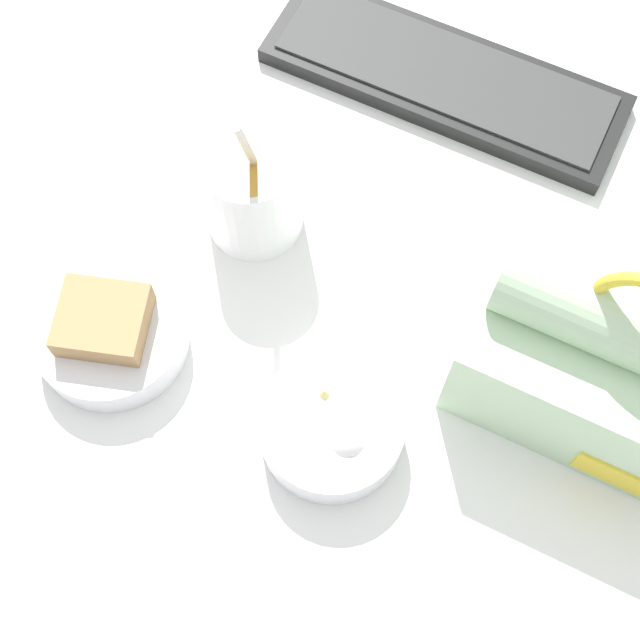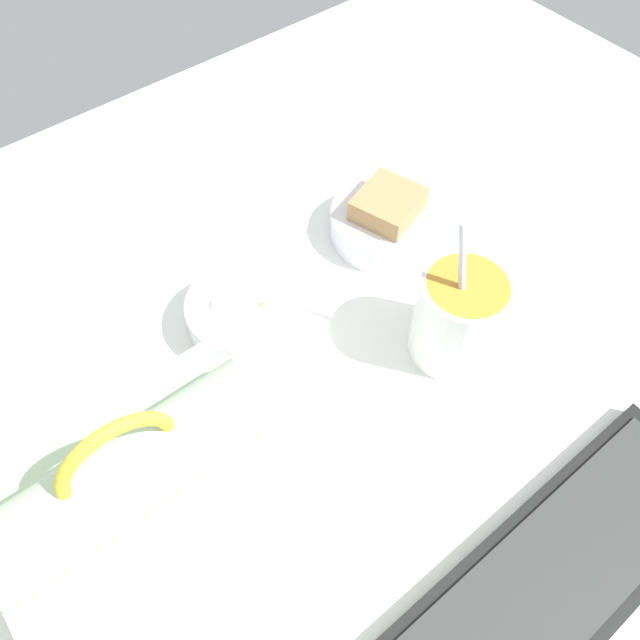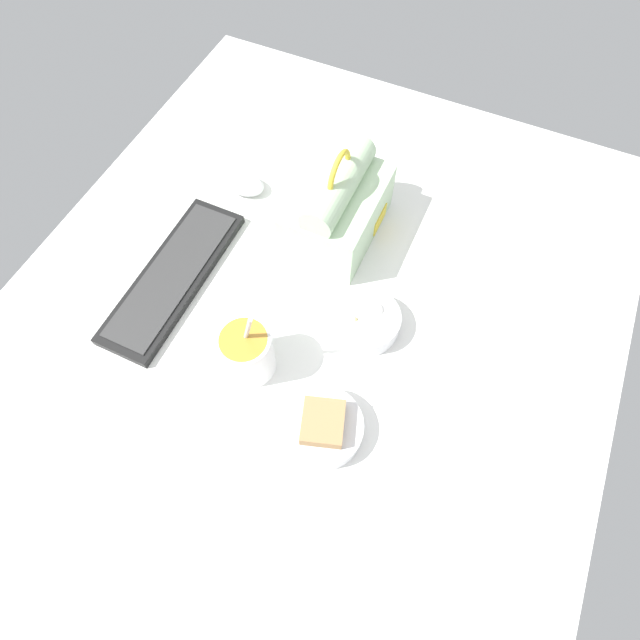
{
  "view_description": "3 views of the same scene",
  "coord_description": "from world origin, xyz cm",
  "px_view_note": "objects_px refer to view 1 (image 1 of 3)",
  "views": [
    {
      "loc": [
        13.66,
        -29.14,
        74.34
      ],
      "look_at": [
        1.15,
        -3.64,
        7.0
      ],
      "focal_mm": 50.0,
      "sensor_mm": 36.0,
      "label": 1
    },
    {
      "loc": [
        22.96,
        23.92,
        57.28
      ],
      "look_at": [
        1.15,
        -3.64,
        7.0
      ],
      "focal_mm": 35.0,
      "sensor_mm": 36.0,
      "label": 2
    },
    {
      "loc": [
        -35.07,
        -20.22,
        82.78
      ],
      "look_at": [
        1.15,
        -3.64,
        7.0
      ],
      "focal_mm": 28.0,
      "sensor_mm": 36.0,
      "label": 3
    }
  ],
  "objects_px": {
    "soup_cup": "(252,189)",
    "lunch_bag": "(613,356)",
    "keyboard": "(443,78)",
    "bento_bowl_snacks": "(332,426)",
    "bento_bowl_sandwich": "(109,332)"
  },
  "relations": [
    {
      "from": "soup_cup",
      "to": "keyboard",
      "type": "bearing_deg",
      "value": 66.51
    },
    {
      "from": "lunch_bag",
      "to": "bento_bowl_snacks",
      "type": "xyz_separation_m",
      "value": [
        -0.18,
        -0.14,
        -0.05
      ]
    },
    {
      "from": "keyboard",
      "to": "bento_bowl_sandwich",
      "type": "distance_m",
      "value": 0.41
    },
    {
      "from": "bento_bowl_sandwich",
      "to": "lunch_bag",
      "type": "bearing_deg",
      "value": 20.56
    },
    {
      "from": "soup_cup",
      "to": "lunch_bag",
      "type": "bearing_deg",
      "value": -3.09
    },
    {
      "from": "soup_cup",
      "to": "bento_bowl_sandwich",
      "type": "bearing_deg",
      "value": -108.37
    },
    {
      "from": "lunch_bag",
      "to": "bento_bowl_sandwich",
      "type": "xyz_separation_m",
      "value": [
        -0.38,
        -0.14,
        -0.05
      ]
    },
    {
      "from": "soup_cup",
      "to": "bento_bowl_sandwich",
      "type": "xyz_separation_m",
      "value": [
        -0.05,
        -0.16,
        -0.03
      ]
    },
    {
      "from": "soup_cup",
      "to": "bento_bowl_snacks",
      "type": "xyz_separation_m",
      "value": [
        0.15,
        -0.15,
        -0.03
      ]
    },
    {
      "from": "keyboard",
      "to": "bento_bowl_snacks",
      "type": "xyz_separation_m",
      "value": [
        0.06,
        -0.37,
        0.01
      ]
    },
    {
      "from": "keyboard",
      "to": "bento_bowl_snacks",
      "type": "height_order",
      "value": "bento_bowl_snacks"
    },
    {
      "from": "lunch_bag",
      "to": "keyboard",
      "type": "bearing_deg",
      "value": 135.03
    },
    {
      "from": "keyboard",
      "to": "bento_bowl_sandwich",
      "type": "height_order",
      "value": "bento_bowl_sandwich"
    },
    {
      "from": "bento_bowl_sandwich",
      "to": "soup_cup",
      "type": "bearing_deg",
      "value": 71.63
    },
    {
      "from": "soup_cup",
      "to": "bento_bowl_sandwich",
      "type": "height_order",
      "value": "soup_cup"
    }
  ]
}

